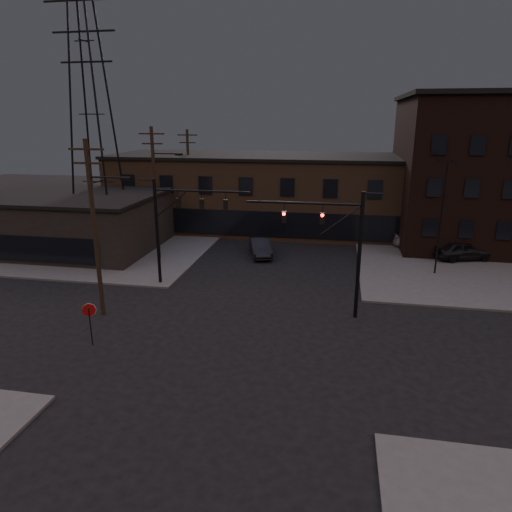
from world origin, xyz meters
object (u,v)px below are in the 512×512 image
Objects in this scene: stop_sign at (89,314)px; car_crossing at (260,247)px; traffic_signal_near at (341,241)px; parked_car_lot_a at (463,250)px; traffic_signal_far at (173,220)px; parked_car_lot_b at (418,240)px.

stop_sign is 19.80m from car_crossing.
traffic_signal_near is 1.65× the size of car_crossing.
parked_car_lot_a is at bearing 52.24° from traffic_signal_near.
stop_sign is at bearing -154.10° from traffic_signal_near.
traffic_signal_far is 1.65× the size of car_crossing.
traffic_signal_near is at bearing 125.36° from parked_car_lot_a.
stop_sign is 0.53× the size of parked_car_lot_b.
stop_sign is 0.51× the size of car_crossing.
traffic_signal_far is at bearing 118.96° from parked_car_lot_b.
car_crossing is (-14.60, -5.28, -0.03)m from parked_car_lot_b.
traffic_signal_near is at bearing -76.75° from car_crossing.
traffic_signal_far is 1.58× the size of parked_car_lot_a.
traffic_signal_far is 25.32m from parked_car_lot_a.
traffic_signal_near reaches higher than parked_car_lot_b.
stop_sign is 0.49× the size of parked_car_lot_a.
parked_car_lot_a is (10.70, 13.82, -3.92)m from traffic_signal_near.
traffic_signal_far reaches higher than car_crossing.
stop_sign is (-13.36, -6.49, -3.09)m from traffic_signal_near.
parked_car_lot_a reaches higher than parked_car_lot_b.
traffic_signal_far reaches higher than parked_car_lot_a.
parked_car_lot_a is 1.08× the size of parked_car_lot_b.
traffic_signal_near is 1.58× the size of parked_car_lot_a.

